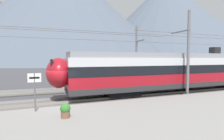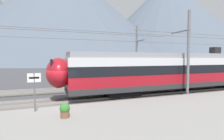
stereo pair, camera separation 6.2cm
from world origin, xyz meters
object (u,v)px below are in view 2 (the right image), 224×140
catenary_mast_mid (187,52)px  catenary_mast_far_side (137,54)px  train_near_platform (184,70)px  platform_sign (34,83)px  potted_plant_platform_edge (65,110)px

catenary_mast_mid → catenary_mast_far_side: (-0.07, 8.61, 0.08)m
catenary_mast_far_side → train_near_platform: bearing=-77.7°
platform_sign → potted_plant_platform_edge: 2.52m
train_near_platform → catenary_mast_far_side: catenary_mast_far_side is taller
catenary_mast_mid → platform_sign: (-11.92, -1.19, -1.93)m
catenary_mast_far_side → potted_plant_platform_edge: 15.80m
catenary_mast_far_side → potted_plant_platform_edge: size_ratio=55.42×
catenary_mast_mid → platform_sign: catenary_mast_mid is taller
train_near_platform → platform_sign: train_near_platform is taller
catenary_mast_mid → catenary_mast_far_side: 8.61m
train_near_platform → catenary_mast_mid: 2.85m
platform_sign → potted_plant_platform_edge: bearing=-48.9°
train_near_platform → potted_plant_platform_edge: train_near_platform is taller
train_near_platform → catenary_mast_far_side: size_ratio=0.62×
catenary_mast_mid → catenary_mast_far_side: size_ratio=1.00×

